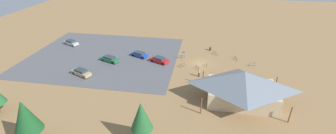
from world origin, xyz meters
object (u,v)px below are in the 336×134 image
(pine_midwest, at_px, (141,116))
(bicycle_orange_edge_north, at_px, (207,65))
(car_silver_far_end, at_px, (71,42))
(car_tan_end_stall, at_px, (81,72))
(trash_bin, at_px, (210,49))
(car_red_aisle_side, at_px, (159,60))
(bicycle_white_back_row, at_px, (252,65))
(visitor_by_pavilion, at_px, (199,73))
(bicycle_blue_near_porch, at_px, (182,57))
(bicycle_green_mid_cluster, at_px, (215,53))
(lot_sign, at_px, (183,54))
(bicycle_teal_trailside, at_px, (236,58))
(bike_pavilion, at_px, (243,85))
(car_blue_mid_lot, at_px, (139,54))
(pine_west, at_px, (25,116))
(bicycle_yellow_yard_right, at_px, (182,65))
(car_green_by_curb, at_px, (110,59))
(bicycle_red_lone_west, at_px, (197,68))

(pine_midwest, relative_size, bicycle_orange_edge_north, 4.05)
(car_silver_far_end, bearing_deg, car_tan_end_stall, 125.71)
(trash_bin, bearing_deg, car_red_aisle_side, 37.97)
(trash_bin, relative_size, car_tan_end_stall, 0.18)
(bicycle_white_back_row, distance_m, visitor_by_pavilion, 13.90)
(car_silver_far_end, bearing_deg, bicycle_blue_near_porch, 173.69)
(bicycle_green_mid_cluster, xyz_separation_m, car_silver_far_end, (40.26, -0.07, 0.36))
(pine_midwest, xyz_separation_m, bicycle_white_back_row, (-19.02, -27.44, -4.39))
(car_red_aisle_side, bearing_deg, lot_sign, -154.41)
(pine_midwest, height_order, bicycle_blue_near_porch, pine_midwest)
(bicycle_teal_trailside, bearing_deg, bicycle_green_mid_cluster, -23.79)
(bicycle_teal_trailside, bearing_deg, trash_bin, -37.61)
(bicycle_white_back_row, xyz_separation_m, bicycle_green_mid_cluster, (8.44, -5.14, 0.01))
(bike_pavilion, relative_size, car_blue_mid_lot, 3.07)
(bike_pavilion, xyz_separation_m, pine_west, (30.21, 15.39, 1.51))
(bike_pavilion, xyz_separation_m, bicycle_green_mid_cluster, (4.31, -19.94, -3.00))
(bicycle_teal_trailside, relative_size, car_blue_mid_lot, 0.36)
(pine_midwest, distance_m, bicycle_white_back_row, 33.68)
(car_silver_far_end, distance_m, car_red_aisle_side, 27.80)
(bicycle_yellow_yard_right, bearing_deg, bicycle_teal_trailside, -154.87)
(bicycle_teal_trailside, height_order, car_green_by_curb, car_green_by_curb)
(bicycle_red_lone_west, distance_m, bicycle_teal_trailside, 11.19)
(bicycle_blue_near_porch, distance_m, bicycle_teal_trailside, 13.36)
(bicycle_green_mid_cluster, height_order, bicycle_orange_edge_north, same)
(bicycle_blue_near_porch, bearing_deg, bicycle_white_back_row, 174.28)
(lot_sign, bearing_deg, bicycle_white_back_row, 176.73)
(bicycle_blue_near_porch, height_order, bicycle_green_mid_cluster, bicycle_blue_near_porch)
(bicycle_blue_near_porch, relative_size, bicycle_yellow_yard_right, 1.07)
(bicycle_white_back_row, bearing_deg, bicycle_orange_edge_north, 9.35)
(bicycle_red_lone_west, height_order, visitor_by_pavilion, visitor_by_pavilion)
(bicycle_blue_near_porch, relative_size, bicycle_white_back_row, 0.94)
(trash_bin, bearing_deg, bike_pavilion, 103.79)
(visitor_by_pavilion, bearing_deg, trash_bin, -98.99)
(lot_sign, relative_size, bicycle_red_lone_west, 1.53)
(bicycle_blue_near_porch, height_order, bicycle_red_lone_west, bicycle_blue_near_porch)
(bicycle_green_mid_cluster, distance_m, visitor_by_pavilion, 12.65)
(bicycle_green_mid_cluster, bearing_deg, lot_sign, 28.33)
(bicycle_orange_edge_north, xyz_separation_m, car_green_by_curb, (23.33, 1.55, 0.39))
(lot_sign, relative_size, bicycle_orange_edge_north, 1.29)
(trash_bin, height_order, bicycle_teal_trailside, trash_bin)
(bike_pavilion, distance_m, bicycle_green_mid_cluster, 20.62)
(lot_sign, xyz_separation_m, bicycle_green_mid_cluster, (-7.81, -4.21, -1.03))
(bicycle_green_mid_cluster, bearing_deg, bicycle_orange_edge_north, 73.92)
(car_silver_far_end, bearing_deg, bicycle_teal_trailside, 177.10)
(bicycle_orange_edge_north, height_order, visitor_by_pavilion, visitor_by_pavilion)
(lot_sign, relative_size, pine_west, 0.30)
(pine_west, height_order, car_blue_mid_lot, pine_west)
(car_blue_mid_lot, bearing_deg, bicycle_red_lone_west, 164.33)
(car_silver_far_end, relative_size, car_tan_end_stall, 0.99)
(bicycle_blue_near_porch, xyz_separation_m, bicycle_green_mid_cluster, (-8.26, -3.46, -0.00))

